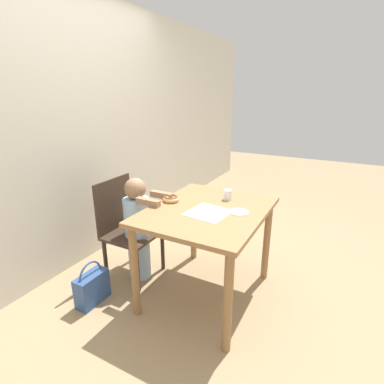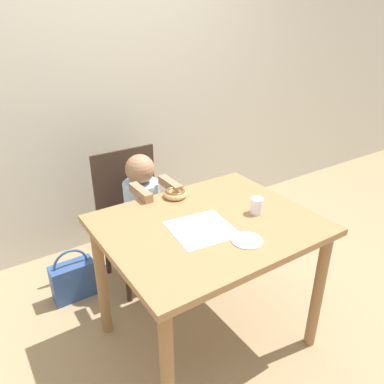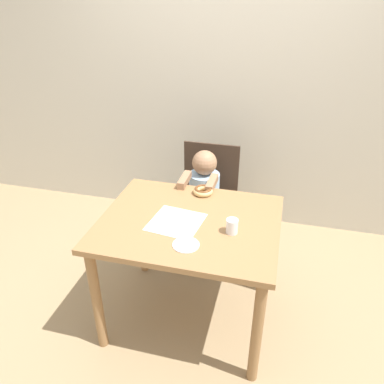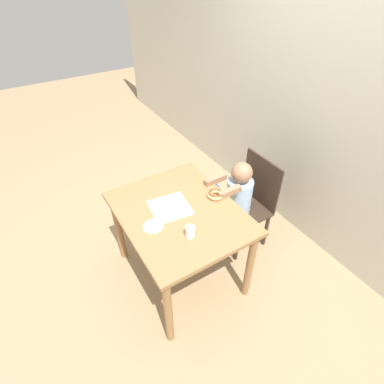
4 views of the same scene
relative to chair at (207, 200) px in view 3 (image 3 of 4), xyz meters
name	(u,v)px [view 3 (image 3 of 4)]	position (x,y,z in m)	size (l,w,h in m)	color
ground_plane	(190,314)	(0.06, -0.78, -0.46)	(12.00, 12.00, 0.00)	#997F5B
wall_back	(231,86)	(0.06, 0.59, 0.79)	(8.00, 0.05, 2.50)	beige
dining_table	(189,236)	(0.06, -0.78, 0.20)	(1.05, 0.85, 0.77)	olive
chair	(207,200)	(0.00, 0.00, 0.00)	(0.45, 0.42, 0.90)	#38281E
child_figure	(204,206)	(0.00, -0.13, 0.02)	(0.24, 0.42, 0.94)	#99BCE0
donut	(203,190)	(0.06, -0.44, 0.33)	(0.13, 0.13, 0.04)	#DBB270
napkin	(176,222)	(-0.01, -0.81, 0.31)	(0.32, 0.32, 0.00)	white
handbag	(153,226)	(-0.48, -0.01, -0.32)	(0.28, 0.12, 0.37)	#2D4C84
cup	(232,226)	(0.32, -0.84, 0.35)	(0.07, 0.07, 0.08)	white
plate	(186,245)	(0.10, -1.01, 0.31)	(0.14, 0.14, 0.01)	white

